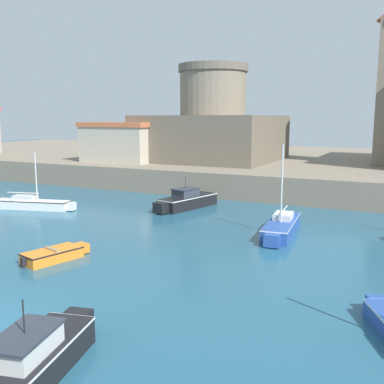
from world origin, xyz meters
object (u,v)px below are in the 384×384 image
object	(u,v)px
motorboat_black_5	(186,200)
harbor_shed_near_wharf	(120,142)
sailboat_white_1	(33,204)
dinghy_orange_3	(54,254)
fortress	(213,129)
motorboat_black_0	(25,367)
sailboat_blue_4	(281,226)

from	to	relation	value
motorboat_black_5	harbor_shed_near_wharf	size ratio (longest dim) A/B	0.76
harbor_shed_near_wharf	sailboat_white_1	bearing A→B (deg)	-80.42
dinghy_orange_3	harbor_shed_near_wharf	distance (m)	27.44
dinghy_orange_3	fortress	bearing A→B (deg)	99.19
motorboat_black_0	harbor_shed_near_wharf	world-z (taller)	harbor_shed_near_wharf
motorboat_black_0	sailboat_blue_4	xyz separation A→B (m)	(1.80, 18.15, -0.06)
dinghy_orange_3	harbor_shed_near_wharf	xyz separation A→B (m)	(-12.90, 23.88, 4.03)
sailboat_white_1	dinghy_orange_3	distance (m)	13.57
harbor_shed_near_wharf	motorboat_black_0	bearing A→B (deg)	-58.54
fortress	motorboat_black_0	bearing A→B (deg)	-73.16
harbor_shed_near_wharf	dinghy_orange_3	bearing A→B (deg)	-61.61
sailboat_white_1	sailboat_blue_4	distance (m)	18.97
harbor_shed_near_wharf	fortress	bearing A→B (deg)	38.78
dinghy_orange_3	sailboat_blue_4	size ratio (longest dim) A/B	0.56
sailboat_white_1	harbor_shed_near_wharf	xyz separation A→B (m)	(-2.55, 15.10, 3.91)
motorboat_black_0	sailboat_white_1	distance (m)	24.20
sailboat_blue_4	motorboat_black_0	bearing A→B (deg)	-95.67
dinghy_orange_3	fortress	size ratio (longest dim) A/B	0.26
sailboat_white_1	harbor_shed_near_wharf	distance (m)	15.81
sailboat_white_1	fortress	distance (m)	22.82
motorboat_black_0	harbor_shed_near_wharf	xyz separation A→B (m)	(-19.69, 32.18, 3.79)
sailboat_blue_4	motorboat_black_5	xyz separation A→B (m)	(-8.64, 4.44, 0.11)
motorboat_black_5	harbor_shed_near_wharf	distance (m)	16.46
motorboat_black_0	dinghy_orange_3	bearing A→B (deg)	129.25
fortress	harbor_shed_near_wharf	world-z (taller)	fortress
motorboat_black_0	motorboat_black_5	xyz separation A→B (m)	(-6.84, 22.59, 0.05)
motorboat_black_0	dinghy_orange_3	distance (m)	10.73
sailboat_white_1	harbor_shed_near_wharf	bearing A→B (deg)	99.58
dinghy_orange_3	sailboat_blue_4	xyz separation A→B (m)	(8.59, 9.84, 0.18)
dinghy_orange_3	fortress	world-z (taller)	fortress
sailboat_white_1	fortress	world-z (taller)	fortress
dinghy_orange_3	fortress	xyz separation A→B (m)	(-4.90, 30.30, 5.39)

